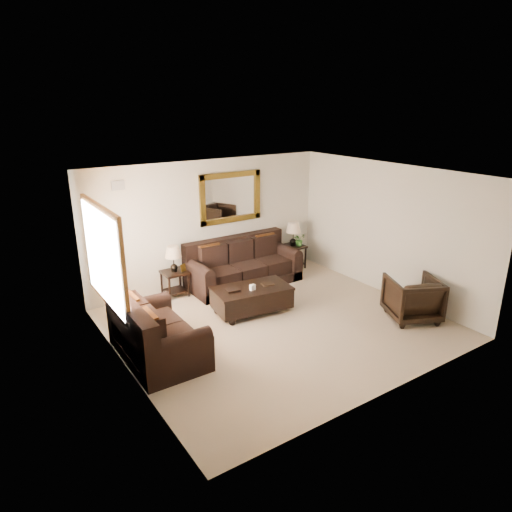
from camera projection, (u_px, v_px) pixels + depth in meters
room at (279, 253)px, 7.84m from camera, size 5.51×5.01×2.71m
window at (104, 257)px, 7.07m from camera, size 0.07×1.96×1.66m
mirror at (231, 198)px, 9.90m from camera, size 1.50×0.06×1.10m
air_vent at (118, 185)px, 8.47m from camera, size 0.25×0.02×0.18m
sofa at (242, 268)px, 10.02m from camera, size 2.46×1.06×1.00m
loveseat at (154, 336)px, 7.10m from camera, size 1.05×1.77×1.00m
end_table_left at (174, 264)px, 9.27m from camera, size 0.49×0.49×1.07m
end_table_right at (293, 238)px, 10.86m from camera, size 0.51×0.51×1.13m
coffee_table at (252, 297)px, 8.68m from camera, size 1.54×0.97×0.62m
armchair at (413, 296)px, 8.36m from camera, size 1.13×1.10×0.89m
potted_plant at (299, 241)px, 10.87m from camera, size 0.30×0.32×0.24m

